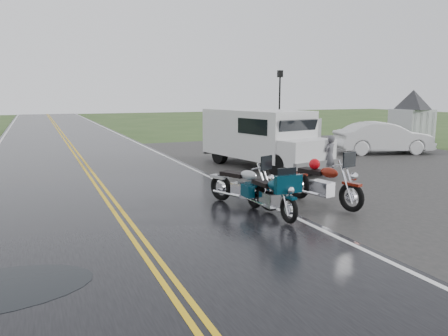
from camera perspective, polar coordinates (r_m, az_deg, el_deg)
name	(u,v)px	position (r m, az deg, el deg)	size (l,w,h in m)	color
ground	(138,240)	(9.23, -11.23, -9.24)	(120.00, 120.00, 0.00)	#2D471E
road	(85,166)	(18.87, -17.74, 0.25)	(8.00, 100.00, 0.04)	black
parking_pad	(379,167)	(18.86, 19.61, 0.13)	(14.00, 24.00, 0.03)	black
visitor_center	(413,103)	(29.95, 23.44, 7.82)	(16.00, 10.00, 4.80)	#A8AAAD
motorcycle_red	(352,185)	(11.19, 16.37, -2.19)	(0.91, 2.49, 1.47)	#61150B
motorcycle_teal	(289,199)	(9.94, 8.51, -3.98)	(0.78, 2.15, 1.27)	#052C3B
motorcycle_silver	(269,187)	(10.91, 5.95, -2.43)	(0.84, 2.32, 1.37)	#9C9EA3
van_white	(279,145)	(15.56, 7.14, 3.05)	(2.26, 6.03, 2.37)	silver
person_at_van	(329,157)	(16.04, 13.60, 1.44)	(0.54, 0.35, 1.48)	#4F4F54
sedan_white	(383,138)	(23.06, 20.07, 3.65)	(1.64, 4.70, 1.55)	silver
lamp_post_far_right	(279,106)	(27.89, 7.25, 8.09)	(0.38, 0.38, 4.44)	black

